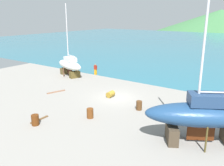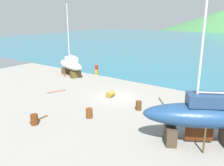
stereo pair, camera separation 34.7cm
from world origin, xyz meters
The scene contains 11 objects.
ground_plane centered at (0.00, -5.33, 0.00)m, with size 47.63×47.63×0.00m, color gray.
headland_hill centered at (-29.03, 183.18, 0.00)m, with size 145.17×145.17×24.87m, color #3E7643.
sailboat_large_starboard centered at (-10.93, 4.04, 1.60)m, with size 6.29×3.63×10.12m.
sailboat_mid_port centered at (10.22, -4.34, 2.09)m, with size 7.91×5.99×12.17m.
worker centered at (-8.30, 6.71, 0.84)m, with size 0.47×0.30×1.63m.
barrel_tipped_center centered at (1.22, -5.66, 0.43)m, with size 0.58×0.58×0.86m, color brown.
barrel_tipped_left centered at (3.76, -1.57, 0.43)m, with size 0.55×0.55×0.87m, color #533319.
barrel_blue_faded centered at (-0.58, -0.15, 0.31)m, with size 0.63×0.63×0.92m, color olive.
barrel_rust_mid centered at (-1.48, -9.31, 0.44)m, with size 0.61×0.61×0.88m, color #572B0F.
timber_plank_far centered at (-2.00, -8.52, 0.05)m, with size 1.80×0.17×0.10m, color brown.
timber_plank_near centered at (-6.64, -2.50, 0.06)m, with size 2.21×0.17×0.12m, color #8B6149.
Camera 2 is at (14.24, -20.02, 8.65)m, focal length 38.55 mm.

